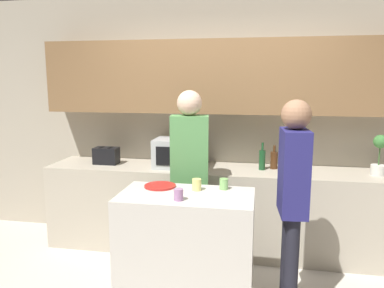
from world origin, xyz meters
TOP-DOWN VIEW (x-y plane):
  - back_wall at (0.00, 1.66)m, footprint 6.40×0.40m
  - back_counter at (0.00, 1.39)m, footprint 3.60×0.62m
  - kitchen_island at (-0.12, 0.33)m, footprint 1.04×0.57m
  - microwave at (-0.40, 1.38)m, footprint 0.52×0.39m
  - toaster at (-1.22, 1.38)m, footprint 0.26×0.16m
  - potted_plant at (1.56, 1.38)m, footprint 0.14×0.14m
  - bottle_0 at (0.46, 1.41)m, footprint 0.06×0.06m
  - bottle_1 at (0.58, 1.48)m, footprint 0.07×0.07m
  - bottle_2 at (0.67, 1.51)m, footprint 0.06×0.06m
  - plate_on_island at (-0.37, 0.49)m, footprint 0.26×0.26m
  - cup_0 at (-0.05, 0.44)m, footprint 0.07×0.07m
  - cup_1 at (-0.14, 0.18)m, footprint 0.07×0.07m
  - cup_2 at (0.15, 0.51)m, footprint 0.07×0.07m
  - person_left at (0.68, 0.39)m, footprint 0.22×0.35m
  - person_center at (-0.20, 0.88)m, footprint 0.36×0.24m

SIDE VIEW (x-z plane):
  - back_counter at x=0.00m, z-range 0.00..0.89m
  - kitchen_island at x=-0.12m, z-range 0.00..0.93m
  - plate_on_island at x=-0.37m, z-range 0.93..0.94m
  - cup_1 at x=-0.14m, z-range 0.93..1.01m
  - cup_2 at x=0.15m, z-range 0.93..1.02m
  - cup_0 at x=-0.05m, z-range 0.93..1.02m
  - bottle_2 at x=0.67m, z-range 0.86..1.09m
  - toaster at x=-1.22m, z-range 0.88..1.07m
  - bottle_1 at x=0.58m, z-range 0.86..1.10m
  - person_left at x=0.68m, z-range 0.16..1.82m
  - bottle_0 at x=0.46m, z-range 0.85..1.14m
  - person_center at x=-0.20m, z-range 0.17..1.87m
  - microwave at x=-0.40m, z-range 0.89..1.19m
  - potted_plant at x=1.56m, z-range 0.89..1.28m
  - back_wall at x=0.00m, z-range 0.19..2.89m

